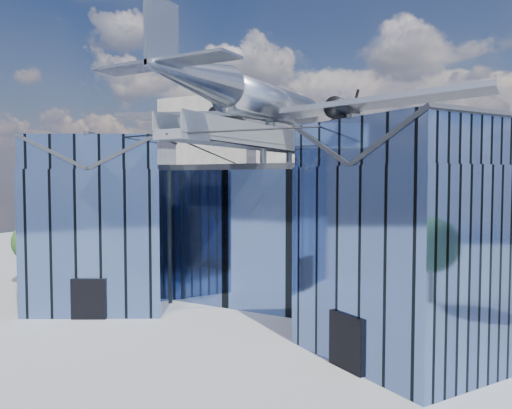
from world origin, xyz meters
The scene contains 5 objects.
ground_plane centered at (0.00, 0.00, 0.00)m, with size 120.00×120.00×0.00m, color gray.
museum centered at (0.00, 5.82, 5.54)m, with size 32.88×24.50×17.60m.
bg_towers centered at (1.45, 50.49, 10.01)m, with size 77.00×24.50×26.00m.
tree_plaza_w centered at (-20.36, 0.40, 3.62)m, with size 4.52×4.52×5.35m.
tree_side_w centered at (-22.09, 11.90, 4.11)m, with size 4.33×4.33×6.08m.
Camera 1 is at (16.00, -26.42, 8.91)m, focal length 35.00 mm.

